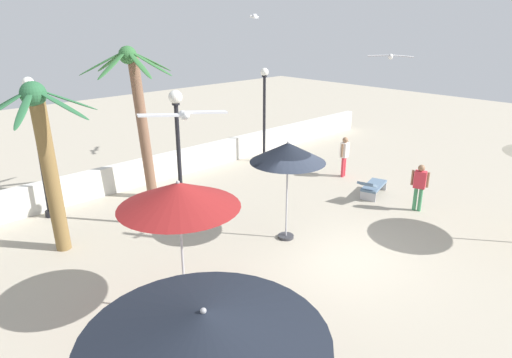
% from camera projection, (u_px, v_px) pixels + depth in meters
% --- Properties ---
extents(ground_plane, '(56.00, 56.00, 0.00)m').
position_uv_depth(ground_plane, '(331.00, 254.00, 12.15)').
color(ground_plane, '#B2A893').
extents(boundary_wall, '(25.20, 0.30, 0.99)m').
position_uv_depth(boundary_wall, '(159.00, 167.00, 17.62)').
color(boundary_wall, silver).
rests_on(boundary_wall, ground_plane).
extents(patio_umbrella_0, '(2.45, 2.45, 3.00)m').
position_uv_depth(patio_umbrella_0, '(179.00, 196.00, 8.90)').
color(patio_umbrella_0, '#333338').
rests_on(patio_umbrella_0, ground_plane).
extents(patio_umbrella_1, '(2.07, 2.07, 2.86)m').
position_uv_depth(patio_umbrella_1, '(288.00, 153.00, 12.23)').
color(patio_umbrella_1, '#333338').
rests_on(patio_umbrella_1, ground_plane).
extents(patio_umbrella_2, '(3.19, 3.19, 2.66)m').
position_uv_depth(patio_umbrella_2, '(204.00, 326.00, 5.59)').
color(patio_umbrella_2, '#333338').
rests_on(patio_umbrella_2, ground_plane).
extents(palm_tree_0, '(3.01, 2.76, 4.55)m').
position_uv_depth(palm_tree_0, '(45.00, 149.00, 11.46)').
color(palm_tree_0, olive).
rests_on(palm_tree_0, ground_plane).
extents(palm_tree_1, '(2.95, 3.04, 5.17)m').
position_uv_depth(palm_tree_1, '(138.00, 107.00, 14.83)').
color(palm_tree_1, brown).
rests_on(palm_tree_1, ground_plane).
extents(lamp_post_1, '(0.38, 0.38, 4.11)m').
position_uv_depth(lamp_post_1, '(178.00, 144.00, 12.92)').
color(lamp_post_1, black).
rests_on(lamp_post_1, ground_plane).
extents(lamp_post_2, '(0.33, 0.33, 4.38)m').
position_uv_depth(lamp_post_2, '(38.00, 141.00, 13.65)').
color(lamp_post_2, black).
rests_on(lamp_post_2, ground_plane).
extents(lamp_post_3, '(0.34, 0.34, 4.02)m').
position_uv_depth(lamp_post_3, '(264.00, 109.00, 19.28)').
color(lamp_post_3, black).
rests_on(lamp_post_3, ground_plane).
extents(lounge_chair_0, '(1.92, 1.02, 0.81)m').
position_uv_depth(lounge_chair_0, '(372.00, 186.00, 15.94)').
color(lounge_chair_0, '#B7B7BC').
rests_on(lounge_chair_0, ground_plane).
extents(guest_0, '(0.55, 0.31, 1.60)m').
position_uv_depth(guest_0, '(344.00, 153.00, 17.81)').
color(guest_0, '#D8333F').
rests_on(guest_0, ground_plane).
extents(guest_1, '(0.34, 0.54, 1.57)m').
position_uv_depth(guest_1, '(420.00, 183.00, 14.62)').
color(guest_1, '#3F8C59').
rests_on(guest_1, ground_plane).
extents(seagull_0, '(1.17, 0.62, 0.14)m').
position_uv_depth(seagull_0, '(184.00, 115.00, 6.11)').
color(seagull_0, white).
extents(seagull_1, '(0.92, 1.13, 0.20)m').
position_uv_depth(seagull_1, '(254.00, 17.00, 18.47)').
color(seagull_1, white).
extents(seagull_2, '(0.65, 0.95, 0.14)m').
position_uv_depth(seagull_2, '(390.00, 56.00, 10.48)').
color(seagull_2, white).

